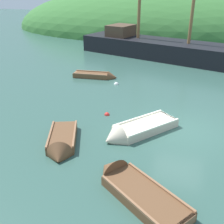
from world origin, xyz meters
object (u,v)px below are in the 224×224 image
Objects in this scene: sailing_ship at (157,51)px; rowboat_outer_left at (135,131)px; buoy_red at (107,115)px; rowboat_outer_right at (97,76)px; rowboat_far at (131,188)px; rowboat_near_dock at (62,144)px; buoy_white at (116,84)px.

sailing_ship is 15.56m from rowboat_outer_left.
sailing_ship is 63.73× the size of buoy_red.
rowboat_outer_right is 6.56m from buoy_red.
sailing_ship is at bearing -48.58° from rowboat_far.
rowboat_outer_right is at bearing -109.66° from rowboat_outer_left.
rowboat_outer_right is at bearing 170.04° from rowboat_near_dock.
rowboat_outer_left is (2.75, 2.11, 0.02)m from rowboat_near_dock.
buoy_white is 4.98m from buoy_red.
rowboat_far reaches higher than buoy_white.
buoy_white is at bearing -35.52° from rowboat_far.
rowboat_outer_left reaches higher than buoy_white.
rowboat_far is 10.85m from buoy_white.
sailing_ship reaches higher than rowboat_outer_right.
rowboat_outer_right is at bearing 116.13° from buoy_red.
buoy_white reaches higher than buoy_red.
rowboat_outer_right reaches higher than buoy_white.
sailing_ship is 4.78× the size of rowboat_far.
rowboat_outer_left reaches higher than rowboat_outer_right.
buoy_white is (-1.26, -9.10, -0.56)m from sailing_ship.
sailing_ship reaches higher than rowboat_far.
rowboat_outer_left is (-0.82, 3.79, 0.02)m from rowboat_far.
rowboat_outer_left is (1.75, -15.46, -0.42)m from sailing_ship.
rowboat_outer_left is 11.54× the size of buoy_white.
buoy_white is at bearing 159.34° from rowboat_near_dock.
rowboat_near_dock reaches higher than buoy_red.
sailing_ship is 4.77× the size of rowboat_outer_left.
rowboat_near_dock is 9.72m from rowboat_outer_right.
buoy_red is (0.79, 3.61, -0.12)m from rowboat_near_dock.
buoy_red is at bearing -90.33° from rowboat_outer_left.
rowboat_near_dock is at bearing -84.54° from rowboat_outer_right.
rowboat_far is at bearing -69.34° from buoy_white.
buoy_white is at bearing 102.18° from buoy_red.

